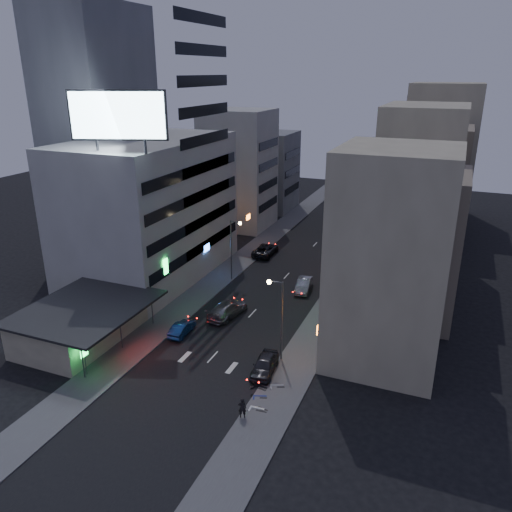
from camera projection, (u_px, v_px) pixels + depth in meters
The scene contains 29 objects.
ground at pixel (192, 379), 44.62m from camera, with size 180.00×180.00×0.00m, color black.
sidewalk_left at pixel (244, 258), 73.46m from camera, with size 4.00×120.00×0.12m, color #4C4C4F.
sidewalk_right at pixel (352, 273), 67.79m from camera, with size 4.00×120.00×0.12m, color #4C4C4F.
food_court at pixel (81, 322), 50.59m from camera, with size 11.00×13.00×3.88m.
white_building at pixel (149, 209), 64.86m from camera, with size 14.00×24.00×18.00m, color #BABAB5.
grey_tower at pixel (101, 141), 67.87m from camera, with size 10.00×14.00×34.00m, color gray.
shophouse_near at pixel (391, 259), 44.93m from camera, with size 10.00×11.00×20.00m, color #C1B897.
shophouse_mid at pixel (408, 243), 55.43m from camera, with size 11.00×12.00×16.00m, color gray.
shophouse_far at pixel (418, 191), 65.84m from camera, with size 10.00×14.00×22.00m, color #C1B897.
far_left_a at pixel (238, 170), 85.67m from camera, with size 11.00×10.00×20.00m, color #BABAB5.
far_left_b at pixel (263, 171), 98.00m from camera, with size 12.00×10.00×15.00m, color gray.
far_right_a at pixel (429, 184), 79.37m from camera, with size 11.00×12.00×18.00m, color gray.
far_right_b at pixel (440, 153), 90.30m from camera, with size 12.00×12.00×24.00m, color #C1B897.
billboard at pixel (118, 116), 50.33m from camera, with size 9.52×3.75×6.20m.
street_lamp_right_near at pixel (278, 309), 45.86m from camera, with size 1.60×0.44×8.02m.
street_lamp_left at pixel (234, 242), 63.93m from camera, with size 1.60×0.44×8.02m.
street_lamp_right_far at pixel (354, 216), 75.36m from camera, with size 1.60×0.44×8.02m.
parked_car_right_near at pixel (265, 365), 45.36m from camera, with size 1.90×4.71×1.61m, color #2B2B30.
parked_car_right_mid at pixel (304, 285), 62.38m from camera, with size 1.62×4.63×1.53m, color #ADAFB6.
parked_car_left at pixel (265, 250), 74.56m from camera, with size 2.70×5.86×1.63m, color #242429.
parked_car_right_far at pixel (339, 255), 72.53m from camera, with size 2.31×5.67×1.65m, color gray.
road_car_blue at pixel (182, 328), 52.07m from camera, with size 1.39×4.00×1.32m, color navy.
road_car_silver at pixel (227, 309), 55.87m from camera, with size 2.39×5.89×1.71m, color gray.
person at pixel (242, 408), 39.26m from camera, with size 0.65×0.43×1.78m, color black.
scooter_black_a at pixel (269, 405), 40.19m from camera, with size 1.60×0.53×0.98m, color black, non-canonical shape.
scooter_silver_a at pixel (265, 403), 40.36m from camera, with size 1.84×0.61×1.13m, color #B4B6BC, non-canonical shape.
scooter_blue at pixel (267, 390), 42.04m from camera, with size 1.73×0.58×1.06m, color navy, non-canonical shape.
scooter_black_b at pixel (268, 382), 42.97m from camera, with size 1.94×0.65×1.19m, color black, non-canonical shape.
scooter_silver_b at pixel (284, 379), 43.51m from camera, with size 1.81×0.60×1.10m, color #989A9F, non-canonical shape.
Camera 1 is at (19.64, -32.99, 25.91)m, focal length 35.00 mm.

